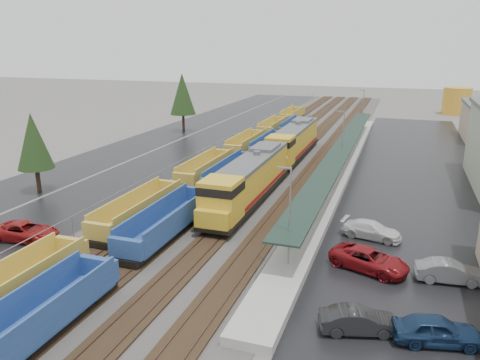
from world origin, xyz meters
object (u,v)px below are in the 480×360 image
object	(u,v)px
parked_car_east_b	(369,260)
locomotive_trail	(293,142)
parked_car_east_e	(450,272)
well_string_yellow	(206,169)
storage_tank	(457,101)
locomotive_lead	(248,180)
well_string_blue	(206,194)
parked_car_east_d	(436,330)
parked_car_east_a	(359,321)
parked_car_east_c	(371,230)
parked_car_west_c	(26,231)

from	to	relation	value
parked_car_east_b	locomotive_trail	bearing A→B (deg)	42.39
parked_car_east_b	parked_car_east_e	size ratio (longest dim) A/B	1.25
well_string_yellow	storage_tank	distance (m)	78.53
well_string_yellow	locomotive_trail	bearing A→B (deg)	58.90
storage_tank	locomotive_trail	bearing A→B (deg)	-114.91
locomotive_lead	locomotive_trail	bearing A→B (deg)	90.00
well_string_blue	parked_car_east_b	xyz separation A→B (m)	(17.10, -9.40, -0.43)
parked_car_east_b	parked_car_east_d	bearing A→B (deg)	-131.90
well_string_blue	parked_car_east_a	distance (m)	24.66
parked_car_east_c	locomotive_lead	bearing A→B (deg)	78.65
parked_car_east_d	parked_car_east_e	world-z (taller)	parked_car_east_d
well_string_blue	parked_car_east_a	xyz separation A→B (m)	(17.12, -17.74, -0.48)
locomotive_lead	parked_car_east_d	world-z (taller)	locomotive_lead
locomotive_lead	storage_tank	distance (m)	82.61
well_string_blue	parked_car_east_e	distance (m)	24.52
parked_car_east_b	well_string_yellow	bearing A→B (deg)	68.39
well_string_yellow	parked_car_east_d	distance (m)	36.91
locomotive_trail	well_string_yellow	distance (m)	15.55
well_string_yellow	parked_car_east_d	bearing A→B (deg)	-46.68
well_string_blue	parked_car_east_a	world-z (taller)	well_string_blue
locomotive_trail	well_string_yellow	world-z (taller)	locomotive_trail
locomotive_lead	parked_car_east_b	distance (m)	17.30
well_string_yellow	parked_car_east_c	size ratio (longest dim) A/B	21.51
storage_tank	parked_car_east_b	xyz separation A→B (m)	(-13.47, -89.37, -2.36)
well_string_blue	parked_car_east_e	bearing A→B (deg)	-22.75
locomotive_trail	parked_car_east_a	xyz separation A→B (m)	(13.12, -40.48, -1.86)
well_string_blue	parked_car_east_e	size ratio (longest dim) A/B	21.14
locomotive_lead	parked_car_east_a	distance (m)	23.56
parked_car_east_e	parked_car_west_c	bearing A→B (deg)	89.87
parked_car_west_c	parked_car_east_b	size ratio (longest dim) A/B	0.98
well_string_yellow	parked_car_east_a	xyz separation A→B (m)	(21.12, -27.22, -0.45)
parked_car_east_b	parked_car_east_e	world-z (taller)	parked_car_east_b
locomotive_trail	well_string_blue	distance (m)	23.13
parked_car_west_c	parked_car_east_d	distance (m)	32.66
parked_car_east_a	parked_car_east_b	world-z (taller)	parked_car_east_b
storage_tank	parked_car_east_e	world-z (taller)	storage_tank
parked_car_east_b	storage_tank	bearing A→B (deg)	11.64
well_string_yellow	parked_car_west_c	world-z (taller)	well_string_yellow
locomotive_lead	locomotive_trail	world-z (taller)	same
parked_car_west_c	parked_car_east_d	bearing A→B (deg)	-101.25
locomotive_trail	parked_car_east_d	world-z (taller)	locomotive_trail
parked_car_east_d	well_string_blue	bearing A→B (deg)	38.38
locomotive_lead	well_string_yellow	bearing A→B (deg)	135.95
storage_tank	locomotive_lead	bearing A→B (deg)	-108.76
locomotive_lead	parked_car_east_b	size ratio (longest dim) A/B	3.77
locomotive_lead	parked_car_east_b	bearing A→B (deg)	-40.39
parked_car_east_b	parked_car_west_c	bearing A→B (deg)	118.15
parked_car_east_a	parked_car_east_c	distance (m)	14.50
parked_car_east_a	parked_car_east_d	xyz separation A→B (m)	(4.20, 0.37, 0.07)
parked_car_west_c	parked_car_east_d	xyz separation A→B (m)	(32.41, -4.04, 0.03)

